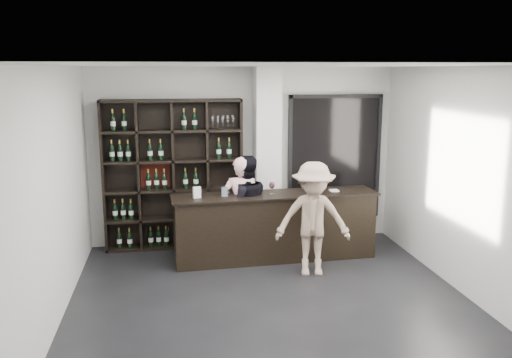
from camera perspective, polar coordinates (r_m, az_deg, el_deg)
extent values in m
cube|color=black|center=(6.77, 1.92, -13.53)|extent=(5.00, 5.50, 0.01)
cube|color=silver|center=(8.74, 1.16, 2.22)|extent=(0.40, 0.40, 2.90)
cube|color=black|center=(9.25, 8.26, 2.30)|extent=(1.60, 0.08, 2.10)
cube|color=black|center=(9.25, 8.26, 2.30)|extent=(1.48, 0.02, 1.98)
cube|color=black|center=(8.27, 2.02, -5.12)|extent=(3.03, 0.57, 0.99)
cube|color=black|center=(8.13, 2.04, -1.67)|extent=(3.11, 0.65, 0.03)
imported|color=#FEC0BE|center=(8.20, -1.53, -3.08)|extent=(0.65, 0.50, 1.59)
imported|color=black|center=(8.21, -1.19, -3.03)|extent=(0.86, 0.72, 1.60)
imported|color=tan|center=(7.61, 6.01, -4.21)|extent=(1.13, 0.77, 1.61)
cylinder|color=silver|center=(7.98, -3.32, -1.35)|extent=(0.13, 0.13, 0.13)
cube|color=white|center=(8.39, 8.21, -1.20)|extent=(0.13, 0.13, 0.02)
cube|color=white|center=(7.89, -6.24, -1.42)|extent=(0.12, 0.08, 0.17)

